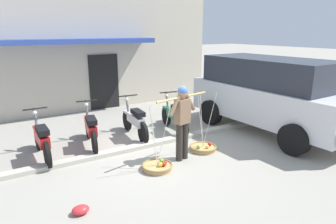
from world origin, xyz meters
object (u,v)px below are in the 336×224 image
Objects in this scene: motorcycle_third_in_row at (135,121)px; parked_truck at (271,93)px; fruit_basket_left_side at (203,147)px; fruit_vendor at (182,118)px; motorcycle_end_of_row at (175,116)px; plastic_litter_bag at (81,210)px; motorcycle_second_in_row at (91,129)px; motorcycle_nearest_shop at (42,140)px; fruit_basket_right_side at (158,166)px.

parked_truck reaches higher than motorcycle_third_in_row.
fruit_basket_left_side is 0.30× the size of parked_truck.
motorcycle_end_of_row is (0.93, 1.73, -0.52)m from fruit_vendor.
fruit_vendor is 6.05× the size of plastic_litter_bag.
motorcycle_third_in_row is at bearing 1.17° from motorcycle_second_in_row.
plastic_litter_bag is at bearing -168.02° from parked_truck.
plastic_litter_bag is (-1.09, -2.78, -0.38)m from motorcycle_second_in_row.
motorcycle_nearest_shop is 2.43m from motorcycle_third_in_row.
motorcycle_end_of_row is (3.60, 0.01, 0.00)m from motorcycle_nearest_shop.
fruit_basket_right_side is (-1.47, -0.32, 0.00)m from fruit_basket_left_side.
plastic_litter_bag is at bearing -111.35° from motorcycle_second_in_row.
motorcycle_third_in_row is at bearing 171.32° from motorcycle_end_of_row.
motorcycle_second_in_row is at bearing 110.24° from fruit_basket_right_side.
motorcycle_third_in_row is (0.48, 2.08, 0.38)m from fruit_basket_right_side.
fruit_basket_left_side is 0.80× the size of motorcycle_nearest_shop.
fruit_basket_right_side is at bearing -103.12° from motorcycle_third_in_row.
motorcycle_nearest_shop is 2.64m from plastic_litter_bag.
motorcycle_end_of_row reaches higher than plastic_litter_bag.
motorcycle_nearest_shop is at bearing 92.16° from plastic_litter_bag.
motorcycle_nearest_shop is at bearing -175.49° from motorcycle_third_in_row.
plastic_litter_bag is at bearing -143.19° from motorcycle_end_of_row.
fruit_basket_left_side is 2.84m from motorcycle_second_in_row.
fruit_vendor is at bearing -51.75° from motorcycle_second_in_row.
fruit_basket_left_side reaches higher than motorcycle_nearest_shop.
fruit_vendor is 1.17× the size of fruit_basket_left_side.
fruit_basket_left_side is at bearing 12.31° from fruit_basket_right_side.
motorcycle_end_of_row is at bearing 48.75° from fruit_basket_right_side.
motorcycle_third_in_row is 1.19m from motorcycle_end_of_row.
plastic_litter_bag is at bearing -162.44° from fruit_basket_left_side.
fruit_basket_right_side reaches higher than motorcycle_second_in_row.
parked_truck is (5.95, -1.37, 0.68)m from motorcycle_nearest_shop.
motorcycle_third_in_row is (2.42, 0.19, 0.00)m from motorcycle_nearest_shop.
motorcycle_third_in_row is 3.66m from plastic_litter_bag.
motorcycle_nearest_shop is (-1.94, 1.88, 0.38)m from fruit_basket_right_side.
fruit_basket_left_side is 3.47m from plastic_litter_bag.
fruit_vendor is at bearing 12.60° from fruit_basket_right_side.
plastic_litter_bag is (-1.84, -0.73, -0.00)m from fruit_basket_right_side.
motorcycle_second_in_row and motorcycle_third_in_row have the same top height.
motorcycle_end_of_row is (1.18, -0.18, 0.00)m from motorcycle_third_in_row.
motorcycle_third_in_row is 1.01× the size of motorcycle_end_of_row.
fruit_vendor is at bearing 19.09° from plastic_litter_bag.
fruit_vendor is 0.35× the size of parked_truck.
fruit_basket_right_side is 2.16m from motorcycle_third_in_row.
motorcycle_second_in_row is at bearing 142.13° from fruit_basket_left_side.
motorcycle_third_in_row is (-0.98, 1.76, 0.38)m from fruit_basket_left_side.
fruit_vendor reaches higher than motorcycle_second_in_row.
fruit_basket_left_side is (0.74, 0.16, -0.90)m from fruit_vendor.
motorcycle_nearest_shop is 1.00× the size of motorcycle_third_in_row.
fruit_vendor is 2.00m from motorcycle_third_in_row.
fruit_basket_right_side is at bearing -44.16° from motorcycle_nearest_shop.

